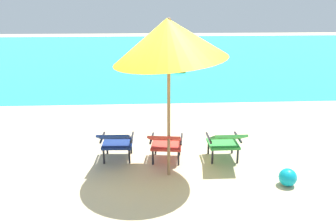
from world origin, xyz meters
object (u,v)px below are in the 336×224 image
(lounge_chair_right, at_px, (225,141))
(beach_umbrella_center, at_px, (169,40))
(lounge_chair_center, at_px, (166,142))
(beach_ball, at_px, (288,177))
(lounge_chair_left, at_px, (116,141))
(swim_buoy, at_px, (165,70))

(lounge_chair_right, xyz_separation_m, beach_umbrella_center, (-0.99, -0.39, 1.76))
(lounge_chair_right, bearing_deg, lounge_chair_center, 179.70)
(beach_umbrella_center, xyz_separation_m, beach_ball, (1.79, -0.46, -2.03))
(lounge_chair_left, bearing_deg, swim_buoy, 81.08)
(beach_umbrella_center, bearing_deg, lounge_chair_right, 21.56)
(swim_buoy, xyz_separation_m, beach_ball, (1.43, -8.79, 0.04))
(beach_ball, bearing_deg, beach_umbrella_center, 165.51)
(swim_buoy, height_order, lounge_chair_left, lounge_chair_left)
(beach_ball, bearing_deg, lounge_chair_right, 132.77)
(beach_umbrella_center, bearing_deg, swim_buoy, 87.55)
(lounge_chair_center, distance_m, lounge_chair_right, 1.02)
(swim_buoy, bearing_deg, beach_ball, -80.77)
(lounge_chair_right, height_order, beach_umbrella_center, beach_umbrella_center)
(lounge_chair_left, relative_size, lounge_chair_center, 0.95)
(lounge_chair_left, xyz_separation_m, beach_ball, (2.66, -0.97, -0.27))
(lounge_chair_center, xyz_separation_m, beach_umbrella_center, (0.03, -0.40, 1.76))
(beach_umbrella_center, relative_size, beach_ball, 9.29)
(lounge_chair_right, distance_m, beach_ball, 1.19)
(lounge_chair_left, bearing_deg, lounge_chair_right, -3.52)
(swim_buoy, xyz_separation_m, lounge_chair_right, (0.64, -7.94, 0.31))
(lounge_chair_left, height_order, beach_umbrella_center, beach_umbrella_center)
(beach_umbrella_center, height_order, beach_ball, beach_umbrella_center)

